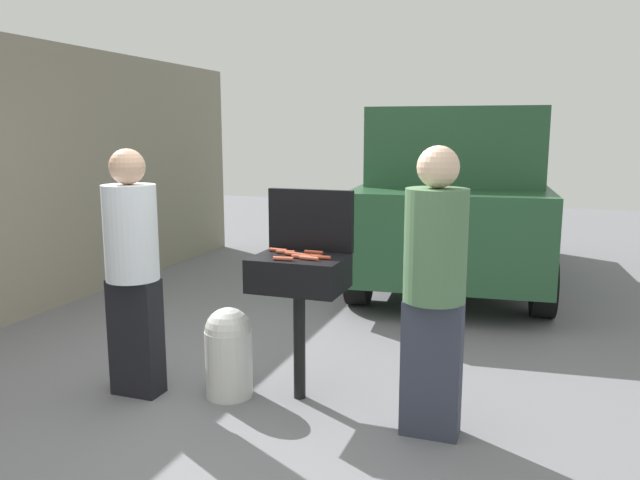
{
  "coord_description": "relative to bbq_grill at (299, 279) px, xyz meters",
  "views": [
    {
      "loc": [
        1.72,
        -3.46,
        1.78
      ],
      "look_at": [
        0.24,
        0.71,
        1.0
      ],
      "focal_mm": 34.77,
      "sensor_mm": 36.0,
      "label": 1
    }
  ],
  "objects": [
    {
      "name": "house_wall_side",
      "position": [
        -3.25,
        0.79,
        0.5
      ],
      "size": [
        0.24,
        8.0,
        2.65
      ],
      "primitive_type": "cube",
      "color": "gray",
      "rests_on": "ground"
    },
    {
      "name": "ground_plane",
      "position": [
        -0.27,
        -0.21,
        -0.83
      ],
      "size": [
        24.0,
        24.0,
        0.0
      ],
      "primitive_type": "plane",
      "color": "slate"
    },
    {
      "name": "hot_dog_3",
      "position": [
        -0.05,
        -0.15,
        0.16
      ],
      "size": [
        0.13,
        0.04,
        0.03
      ],
      "primitive_type": "cylinder",
      "rotation": [
        0.0,
        1.57,
        0.08
      ],
      "color": "#C6593D",
      "rests_on": "bbq_grill"
    },
    {
      "name": "person_right",
      "position": [
        0.92,
        -0.21,
        0.1
      ],
      "size": [
        0.36,
        0.36,
        1.7
      ],
      "rotation": [
        0.0,
        0.0,
        3.32
      ],
      "color": "#333847",
      "rests_on": "ground"
    },
    {
      "name": "propane_tank",
      "position": [
        -0.47,
        -0.13,
        -0.51
      ],
      "size": [
        0.32,
        0.32,
        0.62
      ],
      "color": "silver",
      "rests_on": "ground"
    },
    {
      "name": "grill_lid_open",
      "position": [
        0.0,
        0.22,
        0.36
      ],
      "size": [
        0.6,
        0.05,
        0.42
      ],
      "primitive_type": "cube",
      "color": "black",
      "rests_on": "bbq_grill"
    },
    {
      "name": "hot_dog_1",
      "position": [
        0.06,
        0.11,
        0.16
      ],
      "size": [
        0.13,
        0.03,
        0.03
      ],
      "primitive_type": "cylinder",
      "rotation": [
        0.0,
        1.57,
        -0.06
      ],
      "color": "#AD4228",
      "rests_on": "bbq_grill"
    },
    {
      "name": "hot_dog_2",
      "position": [
        0.1,
        -0.08,
        0.16
      ],
      "size": [
        0.13,
        0.04,
        0.03
      ],
      "primitive_type": "cylinder",
      "rotation": [
        0.0,
        1.57,
        -0.11
      ],
      "color": "#C6593D",
      "rests_on": "bbq_grill"
    },
    {
      "name": "hot_dog_5",
      "position": [
        0.16,
        -0.03,
        0.16
      ],
      "size": [
        0.13,
        0.04,
        0.03
      ],
      "primitive_type": "cylinder",
      "rotation": [
        0.0,
        1.57,
        0.08
      ],
      "color": "#AD4228",
      "rests_on": "bbq_grill"
    },
    {
      "name": "hot_dog_7",
      "position": [
        -0.19,
        0.1,
        0.16
      ],
      "size": [
        0.13,
        0.04,
        0.03
      ],
      "primitive_type": "cylinder",
      "rotation": [
        0.0,
        1.57,
        -0.11
      ],
      "color": "#AD4228",
      "rests_on": "bbq_grill"
    },
    {
      "name": "parked_minivan",
      "position": [
        0.51,
        3.91,
        0.2
      ],
      "size": [
        2.35,
        4.55,
        2.02
      ],
      "rotation": [
        0.0,
        0.0,
        3.23
      ],
      "color": "#234C2D",
      "rests_on": "ground"
    },
    {
      "name": "hot_dog_8",
      "position": [
        -0.12,
        0.06,
        0.16
      ],
      "size": [
        0.13,
        0.04,
        0.03
      ],
      "primitive_type": "cylinder",
      "rotation": [
        0.0,
        1.57,
        0.07
      ],
      "color": "#B74C33",
      "rests_on": "bbq_grill"
    },
    {
      "name": "person_left",
      "position": [
        -1.07,
        -0.3,
        0.08
      ],
      "size": [
        0.35,
        0.35,
        1.67
      ],
      "rotation": [
        0.0,
        0.0,
        0.21
      ],
      "color": "black",
      "rests_on": "ground"
    },
    {
      "name": "hot_dog_0",
      "position": [
        0.09,
        -0.01,
        0.16
      ],
      "size": [
        0.13,
        0.03,
        0.03
      ],
      "primitive_type": "cylinder",
      "rotation": [
        0.0,
        1.57,
        0.04
      ],
      "color": "#AD4228",
      "rests_on": "bbq_grill"
    },
    {
      "name": "hot_dog_4",
      "position": [
        -0.04,
        0.01,
        0.16
      ],
      "size": [
        0.13,
        0.04,
        0.03
      ],
      "primitive_type": "cylinder",
      "rotation": [
        0.0,
        1.57,
        -0.12
      ],
      "color": "#AD4228",
      "rests_on": "bbq_grill"
    },
    {
      "name": "bbq_grill",
      "position": [
        0.0,
        0.0,
        0.0
      ],
      "size": [
        0.6,
        0.44,
        0.97
      ],
      "color": "black",
      "rests_on": "ground"
    },
    {
      "name": "hot_dog_6",
      "position": [
        0.04,
        -0.05,
        0.16
      ],
      "size": [
        0.13,
        0.03,
        0.03
      ],
      "primitive_type": "cylinder",
      "rotation": [
        0.0,
        1.57,
        0.01
      ],
      "color": "#B74C33",
      "rests_on": "bbq_grill"
    }
  ]
}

